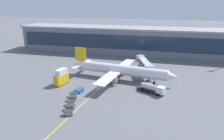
{
  "coord_description": "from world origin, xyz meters",
  "views": [
    {
      "loc": [
        24.68,
        -71.56,
        31.7
      ],
      "look_at": [
        3.37,
        9.89,
        4.5
      ],
      "focal_mm": 33.67,
      "sensor_mm": 36.0,
      "label": 1
    }
  ],
  "objects_px": {
    "main_airliner": "(120,70)",
    "baggage_cart_0": "(68,113)",
    "catering_lift": "(61,77)",
    "pushback_tug": "(79,90)",
    "baggage_cart_4": "(73,94)",
    "baggage_cart_1": "(70,107)",
    "baggage_cart_2": "(71,103)",
    "baggage_cart_3": "(72,98)",
    "fuel_tanker": "(153,89)"
  },
  "relations": [
    {
      "from": "main_airliner",
      "to": "baggage_cart_4",
      "type": "relative_size",
      "value": 16.03
    },
    {
      "from": "baggage_cart_1",
      "to": "baggage_cart_3",
      "type": "distance_m",
      "value": 6.4
    },
    {
      "from": "main_airliner",
      "to": "catering_lift",
      "type": "relative_size",
      "value": 6.72
    },
    {
      "from": "pushback_tug",
      "to": "baggage_cart_4",
      "type": "bearing_deg",
      "value": -93.13
    },
    {
      "from": "baggage_cart_3",
      "to": "pushback_tug",
      "type": "bearing_deg",
      "value": 96.12
    },
    {
      "from": "baggage_cart_0",
      "to": "baggage_cart_2",
      "type": "relative_size",
      "value": 1.0
    },
    {
      "from": "baggage_cart_0",
      "to": "baggage_cart_4",
      "type": "height_order",
      "value": "same"
    },
    {
      "from": "fuel_tanker",
      "to": "pushback_tug",
      "type": "distance_m",
      "value": 27.2
    },
    {
      "from": "baggage_cart_0",
      "to": "catering_lift",
      "type": "bearing_deg",
      "value": 121.82
    },
    {
      "from": "catering_lift",
      "to": "baggage_cart_4",
      "type": "xyz_separation_m",
      "value": [
        9.63,
        -9.75,
        -2.28
      ]
    },
    {
      "from": "baggage_cart_3",
      "to": "catering_lift",
      "type": "bearing_deg",
      "value": 129.71
    },
    {
      "from": "pushback_tug",
      "to": "baggage_cart_0",
      "type": "distance_m",
      "value": 16.71
    },
    {
      "from": "fuel_tanker",
      "to": "baggage_cart_4",
      "type": "xyz_separation_m",
      "value": [
        -26.73,
        -10.15,
        -0.96
      ]
    },
    {
      "from": "catering_lift",
      "to": "baggage_cart_1",
      "type": "xyz_separation_m",
      "value": [
        12.61,
        -18.88,
        -2.28
      ]
    },
    {
      "from": "baggage_cart_1",
      "to": "baggage_cart_3",
      "type": "relative_size",
      "value": 1.0
    },
    {
      "from": "catering_lift",
      "to": "baggage_cart_2",
      "type": "height_order",
      "value": "catering_lift"
    },
    {
      "from": "main_airliner",
      "to": "baggage_cart_2",
      "type": "xyz_separation_m",
      "value": [
        -10.06,
        -27.59,
        -3.45
      ]
    },
    {
      "from": "baggage_cart_2",
      "to": "pushback_tug",
      "type": "bearing_deg",
      "value": 99.79
    },
    {
      "from": "baggage_cart_2",
      "to": "baggage_cart_4",
      "type": "bearing_deg",
      "value": 108.06
    },
    {
      "from": "baggage_cart_3",
      "to": "baggage_cart_4",
      "type": "distance_m",
      "value": 3.2
    },
    {
      "from": "fuel_tanker",
      "to": "baggage_cart_0",
      "type": "relative_size",
      "value": 3.63
    },
    {
      "from": "baggage_cart_1",
      "to": "baggage_cart_3",
      "type": "height_order",
      "value": "same"
    },
    {
      "from": "catering_lift",
      "to": "baggage_cart_0",
      "type": "relative_size",
      "value": 2.38
    },
    {
      "from": "baggage_cart_2",
      "to": "baggage_cart_4",
      "type": "xyz_separation_m",
      "value": [
        -1.98,
        6.08,
        0.0
      ]
    },
    {
      "from": "main_airliner",
      "to": "baggage_cart_0",
      "type": "bearing_deg",
      "value": -103.48
    },
    {
      "from": "catering_lift",
      "to": "pushback_tug",
      "type": "bearing_deg",
      "value": -29.77
    },
    {
      "from": "main_airliner",
      "to": "fuel_tanker",
      "type": "distance_m",
      "value": 18.73
    },
    {
      "from": "baggage_cart_1",
      "to": "baggage_cart_0",
      "type": "bearing_deg",
      "value": -71.94
    },
    {
      "from": "baggage_cart_0",
      "to": "baggage_cart_4",
      "type": "xyz_separation_m",
      "value": [
        -3.97,
        12.17,
        0.0
      ]
    },
    {
      "from": "baggage_cart_2",
      "to": "baggage_cart_3",
      "type": "relative_size",
      "value": 1.0
    },
    {
      "from": "pushback_tug",
      "to": "baggage_cart_1",
      "type": "relative_size",
      "value": 1.34
    },
    {
      "from": "fuel_tanker",
      "to": "pushback_tug",
      "type": "xyz_separation_m",
      "value": [
        -26.5,
        -6.04,
        -0.9
      ]
    },
    {
      "from": "pushback_tug",
      "to": "fuel_tanker",
      "type": "bearing_deg",
      "value": 12.83
    },
    {
      "from": "baggage_cart_1",
      "to": "baggage_cart_4",
      "type": "height_order",
      "value": "same"
    },
    {
      "from": "fuel_tanker",
      "to": "catering_lift",
      "type": "xyz_separation_m",
      "value": [
        -36.36,
        -0.4,
        1.32
      ]
    },
    {
      "from": "pushback_tug",
      "to": "catering_lift",
      "type": "distance_m",
      "value": 11.57
    },
    {
      "from": "baggage_cart_0",
      "to": "main_airliner",
      "type": "bearing_deg",
      "value": 76.52
    },
    {
      "from": "catering_lift",
      "to": "baggage_cart_1",
      "type": "height_order",
      "value": "catering_lift"
    },
    {
      "from": "baggage_cart_3",
      "to": "baggage_cart_0",
      "type": "bearing_deg",
      "value": -71.94
    },
    {
      "from": "pushback_tug",
      "to": "main_airliner",
      "type": "bearing_deg",
      "value": 55.81
    },
    {
      "from": "pushback_tug",
      "to": "baggage_cart_2",
      "type": "bearing_deg",
      "value": -80.21
    },
    {
      "from": "baggage_cart_0",
      "to": "baggage_cart_2",
      "type": "height_order",
      "value": "same"
    },
    {
      "from": "baggage_cart_2",
      "to": "baggage_cart_3",
      "type": "xyz_separation_m",
      "value": [
        -0.99,
        3.04,
        0.0
      ]
    },
    {
      "from": "pushback_tug",
      "to": "baggage_cart_4",
      "type": "relative_size",
      "value": 1.34
    },
    {
      "from": "catering_lift",
      "to": "baggage_cart_0",
      "type": "distance_m",
      "value": 25.89
    },
    {
      "from": "pushback_tug",
      "to": "baggage_cart_3",
      "type": "distance_m",
      "value": 7.2
    },
    {
      "from": "main_airliner",
      "to": "fuel_tanker",
      "type": "height_order",
      "value": "main_airliner"
    },
    {
      "from": "catering_lift",
      "to": "fuel_tanker",
      "type": "bearing_deg",
      "value": 0.63
    },
    {
      "from": "catering_lift",
      "to": "baggage_cart_1",
      "type": "distance_m",
      "value": 22.81
    },
    {
      "from": "pushback_tug",
      "to": "baggage_cart_1",
      "type": "distance_m",
      "value": 13.52
    }
  ]
}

